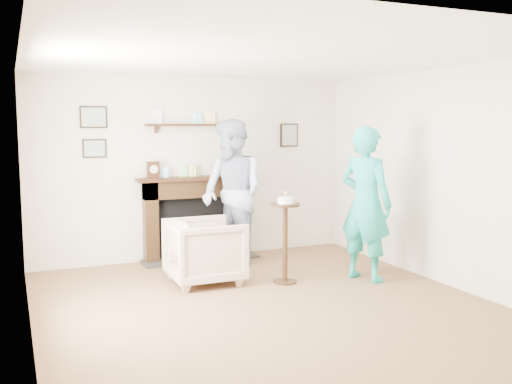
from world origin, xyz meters
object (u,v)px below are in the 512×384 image
(armchair, at_px, (205,282))
(woman, at_px, (364,279))
(man, at_px, (233,265))
(pedestal_table, at_px, (285,227))

(armchair, distance_m, woman, 1.91)
(woman, bearing_deg, man, 19.57)
(woman, relative_size, pedestal_table, 1.70)
(man, xyz_separation_m, pedestal_table, (0.26, -1.03, 0.67))
(man, bearing_deg, armchair, -60.22)
(armchair, relative_size, pedestal_table, 0.77)
(pedestal_table, bearing_deg, armchair, 156.23)
(armchair, bearing_deg, woman, -109.30)
(armchair, relative_size, woman, 0.45)
(man, height_order, woman, man)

